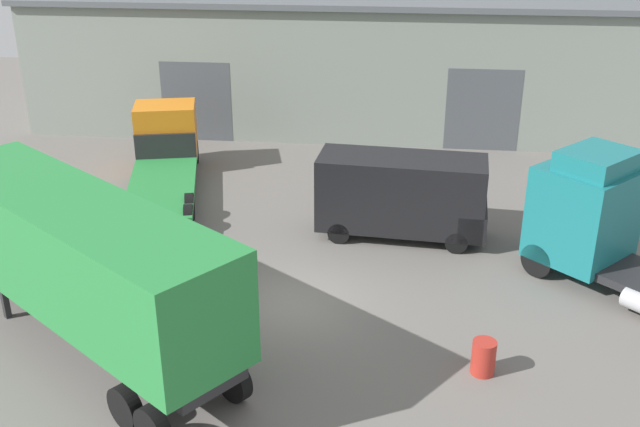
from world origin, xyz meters
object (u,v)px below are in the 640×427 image
Objects in this scene: container_trailer_green at (80,257)px; flatbed_truck_orange at (165,147)px; tractor_unit_teal at (600,222)px; delivery_van_black at (405,195)px; oil_drum at (483,357)px.

flatbed_truck_orange is at bearing -45.38° from container_trailer_green.
delivery_van_black is at bearing 21.41° from tractor_unit_teal.
delivery_van_black is (-5.60, 2.31, -0.34)m from tractor_unit_teal.
tractor_unit_teal is 14.39m from container_trailer_green.
flatbed_truck_orange is 10.45m from delivery_van_black.
container_trailer_green is 10.96× the size of oil_drum.
delivery_van_black is at bearing -128.59° from flatbed_truck_orange.
oil_drum is at bearing -143.26° from container_trailer_green.
container_trailer_green is at bearing 179.82° from oil_drum.
container_trailer_green is 12.05m from flatbed_truck_orange.
delivery_van_black reaches higher than oil_drum.
container_trailer_green is 10.84m from delivery_van_black.
delivery_van_black is at bearing -99.69° from container_trailer_green.
container_trailer_green is (-13.44, -5.10, 0.73)m from tractor_unit_teal.
flatbed_truck_orange is 9.47× the size of oil_drum.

